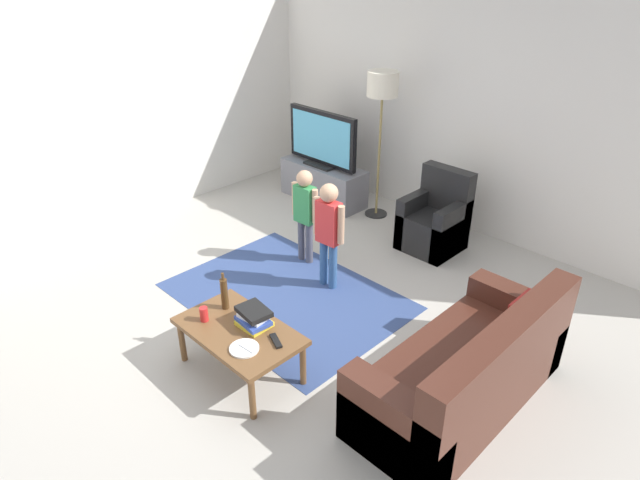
{
  "coord_description": "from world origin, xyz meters",
  "views": [
    {
      "loc": [
        3.11,
        -2.54,
        3.04
      ],
      "look_at": [
        0.0,
        0.6,
        0.65
      ],
      "focal_mm": 30.88,
      "sensor_mm": 36.0,
      "label": 1
    }
  ],
  "objects_px": {
    "bottle": "(224,293)",
    "plate": "(244,348)",
    "soda_can": "(204,314)",
    "book_stack": "(254,318)",
    "tv_stand": "(323,183)",
    "tv": "(322,139)",
    "floor_lamp": "(382,92)",
    "child_near_tv": "(305,208)",
    "armchair": "(436,223)",
    "couch": "(471,375)",
    "tv_remote": "(276,341)",
    "coffee_table": "(239,334)",
    "child_center": "(329,227)"
  },
  "relations": [
    {
      "from": "coffee_table",
      "to": "tv_stand",
      "type": "bearing_deg",
      "value": 123.49
    },
    {
      "from": "tv",
      "to": "soda_can",
      "type": "relative_size",
      "value": 9.17
    },
    {
      "from": "book_stack",
      "to": "tv_stand",
      "type": "bearing_deg",
      "value": 125.24
    },
    {
      "from": "tv_stand",
      "to": "bottle",
      "type": "height_order",
      "value": "bottle"
    },
    {
      "from": "floor_lamp",
      "to": "bottle",
      "type": "relative_size",
      "value": 5.38
    },
    {
      "from": "tv",
      "to": "coffee_table",
      "type": "height_order",
      "value": "tv"
    },
    {
      "from": "tv",
      "to": "couch",
      "type": "distance_m",
      "value": 3.91
    },
    {
      "from": "tv_stand",
      "to": "book_stack",
      "type": "distance_m",
      "value": 3.37
    },
    {
      "from": "tv_remote",
      "to": "plate",
      "type": "xyz_separation_m",
      "value": [
        -0.1,
        -0.22,
        -0.0
      ]
    },
    {
      "from": "book_stack",
      "to": "child_near_tv",
      "type": "bearing_deg",
      "value": 123.02
    },
    {
      "from": "armchair",
      "to": "tv_remote",
      "type": "relative_size",
      "value": 5.29
    },
    {
      "from": "child_near_tv",
      "to": "child_center",
      "type": "relative_size",
      "value": 0.94
    },
    {
      "from": "bottle",
      "to": "plate",
      "type": "relative_size",
      "value": 1.5
    },
    {
      "from": "couch",
      "to": "soda_can",
      "type": "bearing_deg",
      "value": -148.69
    },
    {
      "from": "tv",
      "to": "soda_can",
      "type": "xyz_separation_m",
      "value": [
        1.62,
        -2.96,
        -0.37
      ]
    },
    {
      "from": "book_stack",
      "to": "bottle",
      "type": "relative_size",
      "value": 0.89
    },
    {
      "from": "child_center",
      "to": "book_stack",
      "type": "distance_m",
      "value": 1.36
    },
    {
      "from": "tv",
      "to": "tv_stand",
      "type": "bearing_deg",
      "value": 90.0
    },
    {
      "from": "book_stack",
      "to": "plate",
      "type": "bearing_deg",
      "value": -53.63
    },
    {
      "from": "book_stack",
      "to": "bottle",
      "type": "distance_m",
      "value": 0.35
    },
    {
      "from": "tv",
      "to": "child_near_tv",
      "type": "xyz_separation_m",
      "value": [
        0.99,
        -1.26,
        -0.22
      ]
    },
    {
      "from": "child_near_tv",
      "to": "tv_remote",
      "type": "bearing_deg",
      "value": -50.4
    },
    {
      "from": "armchair",
      "to": "book_stack",
      "type": "distance_m",
      "value": 2.72
    },
    {
      "from": "coffee_table",
      "to": "book_stack",
      "type": "xyz_separation_m",
      "value": [
        0.04,
        0.12,
        0.12
      ]
    },
    {
      "from": "couch",
      "to": "tv_remote",
      "type": "height_order",
      "value": "couch"
    },
    {
      "from": "book_stack",
      "to": "couch",
      "type": "bearing_deg",
      "value": 30.12
    },
    {
      "from": "couch",
      "to": "armchair",
      "type": "bearing_deg",
      "value": 130.1
    },
    {
      "from": "child_center",
      "to": "plate",
      "type": "distance_m",
      "value": 1.65
    },
    {
      "from": "tv_stand",
      "to": "couch",
      "type": "distance_m",
      "value": 3.88
    },
    {
      "from": "child_near_tv",
      "to": "floor_lamp",
      "type": "bearing_deg",
      "value": 97.79
    },
    {
      "from": "armchair",
      "to": "coffee_table",
      "type": "relative_size",
      "value": 0.9
    },
    {
      "from": "plate",
      "to": "floor_lamp",
      "type": "bearing_deg",
      "value": 112.89
    },
    {
      "from": "floor_lamp",
      "to": "coffee_table",
      "type": "relative_size",
      "value": 1.78
    },
    {
      "from": "armchair",
      "to": "soda_can",
      "type": "distance_m",
      "value": 2.96
    },
    {
      "from": "tv",
      "to": "floor_lamp",
      "type": "height_order",
      "value": "floor_lamp"
    },
    {
      "from": "tv_remote",
      "to": "plate",
      "type": "relative_size",
      "value": 0.77
    },
    {
      "from": "bottle",
      "to": "soda_can",
      "type": "relative_size",
      "value": 2.76
    },
    {
      "from": "tv_stand",
      "to": "couch",
      "type": "relative_size",
      "value": 0.67
    },
    {
      "from": "couch",
      "to": "child_center",
      "type": "height_order",
      "value": "child_center"
    },
    {
      "from": "tv_stand",
      "to": "tv",
      "type": "relative_size",
      "value": 1.09
    },
    {
      "from": "floor_lamp",
      "to": "child_near_tv",
      "type": "xyz_separation_m",
      "value": [
        0.2,
        -1.43,
        -0.92
      ]
    },
    {
      "from": "couch",
      "to": "child_near_tv",
      "type": "distance_m",
      "value": 2.49
    },
    {
      "from": "tv_stand",
      "to": "child_near_tv",
      "type": "relative_size",
      "value": 1.16
    },
    {
      "from": "floor_lamp",
      "to": "coffee_table",
      "type": "bearing_deg",
      "value": -69.9
    },
    {
      "from": "armchair",
      "to": "soda_can",
      "type": "bearing_deg",
      "value": -93.46
    },
    {
      "from": "armchair",
      "to": "child_near_tv",
      "type": "bearing_deg",
      "value": -123.02
    },
    {
      "from": "child_center",
      "to": "soda_can",
      "type": "relative_size",
      "value": 9.17
    },
    {
      "from": "armchair",
      "to": "bottle",
      "type": "bearing_deg",
      "value": -94.16
    },
    {
      "from": "bottle",
      "to": "plate",
      "type": "height_order",
      "value": "bottle"
    },
    {
      "from": "tv_remote",
      "to": "child_near_tv",
      "type": "bearing_deg",
      "value": 152.38
    }
  ]
}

